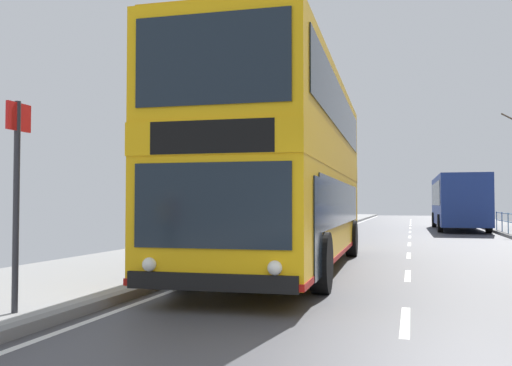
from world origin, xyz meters
name	(u,v)px	position (x,y,z in m)	size (l,w,h in m)	color
double_decker_bus_main	(286,169)	(-2.72, 7.82, 2.33)	(3.00, 11.25, 4.46)	#F4B20F
background_bus_far_lane	(458,201)	(2.72, 29.99, 1.69)	(2.74, 10.63, 3.09)	navy
bus_stop_sign_near	(17,182)	(-4.77, 1.13, 1.80)	(0.08, 0.44, 2.70)	#2D2D33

